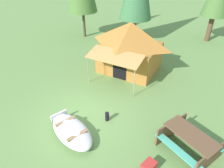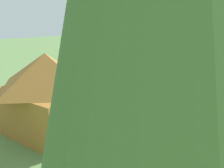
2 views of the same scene
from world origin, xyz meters
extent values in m
plane|color=#678C4D|center=(0.00, 0.00, 0.00)|extent=(80.00, 80.00, 0.00)
ellipsoid|color=silver|center=(0.39, -1.02, 0.21)|extent=(2.41, 1.57, 0.42)
ellipsoid|color=#47464A|center=(0.39, -1.02, 0.24)|extent=(2.21, 1.41, 0.15)
cube|color=#906A49|center=(0.82, -1.13, 0.38)|extent=(0.33, 0.82, 0.04)
cube|color=#906A49|center=(-0.04, -0.91, 0.38)|extent=(0.33, 0.82, 0.04)
cube|color=silver|center=(-0.60, -0.77, 0.23)|extent=(0.24, 0.68, 0.32)
cube|color=#AD6E30|center=(-0.69, 4.45, 0.76)|extent=(3.33, 2.85, 1.53)
pyramid|color=#AD6E30|center=(-0.69, 4.45, 2.13)|extent=(3.60, 3.08, 1.20)
cube|color=black|center=(-0.50, 3.24, 0.64)|extent=(0.76, 0.14, 1.22)
cube|color=tan|center=(-0.42, 2.69, 1.58)|extent=(2.83, 1.50, 0.27)
cylinder|color=gray|center=(0.90, 2.41, 0.72)|extent=(0.04, 0.04, 1.45)
cylinder|color=gray|center=(-1.59, 2.03, 0.72)|extent=(0.04, 0.04, 1.45)
cube|color=brown|center=(4.06, 0.90, 0.78)|extent=(1.91, 1.28, 0.04)
cube|color=#4EB8A2|center=(4.24, 1.48, 0.46)|extent=(1.75, 0.78, 0.04)
cube|color=#4EB8A2|center=(3.87, 0.32, 0.46)|extent=(1.75, 0.78, 0.04)
cube|color=brown|center=(4.79, 0.67, 0.38)|extent=(0.51, 1.43, 0.76)
cube|color=brown|center=(3.32, 1.13, 0.38)|extent=(0.51, 1.43, 0.76)
cube|color=red|center=(3.38, -0.61, 0.18)|extent=(0.39, 0.50, 0.37)
cylinder|color=black|center=(0.93, 0.40, 0.19)|extent=(0.22, 0.22, 0.38)
camera|label=1|loc=(4.85, -4.40, 5.86)|focal=33.15mm
camera|label=2|loc=(-7.53, 8.38, 3.79)|focal=37.45mm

